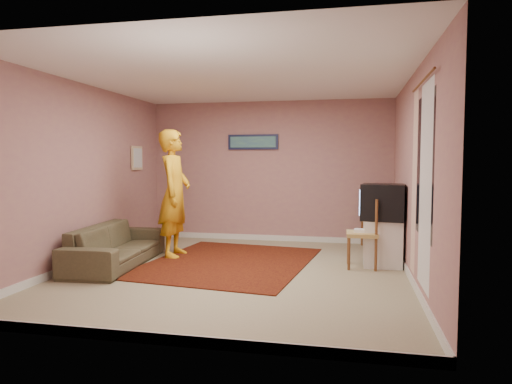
% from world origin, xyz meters
% --- Properties ---
extents(ground, '(5.00, 5.00, 0.00)m').
position_xyz_m(ground, '(0.00, 0.00, 0.00)').
color(ground, gray).
rests_on(ground, ground).
extents(wall_back, '(4.50, 0.02, 2.60)m').
position_xyz_m(wall_back, '(0.00, 2.50, 1.30)').
color(wall_back, '#A5786C').
rests_on(wall_back, ground).
extents(wall_front, '(4.50, 0.02, 2.60)m').
position_xyz_m(wall_front, '(0.00, -2.50, 1.30)').
color(wall_front, '#A5786C').
rests_on(wall_front, ground).
extents(wall_left, '(0.02, 5.00, 2.60)m').
position_xyz_m(wall_left, '(-2.25, 0.00, 1.30)').
color(wall_left, '#A5786C').
rests_on(wall_left, ground).
extents(wall_right, '(0.02, 5.00, 2.60)m').
position_xyz_m(wall_right, '(2.25, 0.00, 1.30)').
color(wall_right, '#A5786C').
rests_on(wall_right, ground).
extents(ceiling, '(4.50, 5.00, 0.02)m').
position_xyz_m(ceiling, '(0.00, 0.00, 2.60)').
color(ceiling, white).
rests_on(ceiling, wall_back).
extents(baseboard_back, '(4.50, 0.02, 0.10)m').
position_xyz_m(baseboard_back, '(0.00, 2.49, 0.05)').
color(baseboard_back, silver).
rests_on(baseboard_back, ground).
extents(baseboard_front, '(4.50, 0.02, 0.10)m').
position_xyz_m(baseboard_front, '(0.00, -2.49, 0.05)').
color(baseboard_front, silver).
rests_on(baseboard_front, ground).
extents(baseboard_left, '(0.02, 5.00, 0.10)m').
position_xyz_m(baseboard_left, '(-2.24, 0.00, 0.05)').
color(baseboard_left, silver).
rests_on(baseboard_left, ground).
extents(baseboard_right, '(0.02, 5.00, 0.10)m').
position_xyz_m(baseboard_right, '(2.24, 0.00, 0.05)').
color(baseboard_right, silver).
rests_on(baseboard_right, ground).
extents(window, '(0.01, 1.10, 1.50)m').
position_xyz_m(window, '(2.24, -0.90, 1.45)').
color(window, black).
rests_on(window, wall_right).
extents(curtain_sheer, '(0.01, 0.75, 2.10)m').
position_xyz_m(curtain_sheer, '(2.23, -1.05, 1.25)').
color(curtain_sheer, silver).
rests_on(curtain_sheer, wall_right).
extents(curtain_floral, '(0.01, 0.35, 2.10)m').
position_xyz_m(curtain_floral, '(2.21, -0.35, 1.25)').
color(curtain_floral, beige).
rests_on(curtain_floral, wall_right).
extents(curtain_rod, '(0.02, 1.40, 0.02)m').
position_xyz_m(curtain_rod, '(2.20, -0.90, 2.32)').
color(curtain_rod, brown).
rests_on(curtain_rod, wall_right).
extents(picture_back, '(0.95, 0.04, 0.28)m').
position_xyz_m(picture_back, '(-0.30, 2.47, 1.85)').
color(picture_back, '#151A3B').
rests_on(picture_back, wall_back).
extents(picture_left, '(0.04, 0.38, 0.42)m').
position_xyz_m(picture_left, '(-2.22, 1.60, 1.55)').
color(picture_left, '#CFB98E').
rests_on(picture_left, wall_left).
extents(area_rug, '(2.55, 3.04, 0.01)m').
position_xyz_m(area_rug, '(-0.25, 0.52, 0.01)').
color(area_rug, black).
rests_on(area_rug, ground).
extents(tv_cabinet, '(0.52, 0.47, 0.66)m').
position_xyz_m(tv_cabinet, '(1.95, 0.77, 0.33)').
color(tv_cabinet, white).
rests_on(tv_cabinet, ground).
extents(crt_tv, '(0.66, 0.61, 0.51)m').
position_xyz_m(crt_tv, '(1.94, 0.77, 0.92)').
color(crt_tv, black).
rests_on(crt_tv, tv_cabinet).
extents(chair_a, '(0.51, 0.49, 0.52)m').
position_xyz_m(chair_a, '(1.92, 2.20, 0.59)').
color(chair_a, tan).
rests_on(chair_a, ground).
extents(dvd_player, '(0.38, 0.29, 0.06)m').
position_xyz_m(dvd_player, '(1.92, 2.20, 0.52)').
color(dvd_player, '#BBBAC0').
rests_on(dvd_player, chair_a).
extents(blue_throw, '(0.43, 0.05, 0.45)m').
position_xyz_m(blue_throw, '(1.92, 2.20, 0.78)').
color(blue_throw, '#99B4FA').
rests_on(blue_throw, chair_a).
extents(chair_b, '(0.43, 0.45, 0.53)m').
position_xyz_m(chair_b, '(1.66, 0.61, 0.60)').
color(chair_b, tan).
rests_on(chair_b, ground).
extents(game_console, '(0.22, 0.17, 0.04)m').
position_xyz_m(game_console, '(1.66, 0.61, 0.52)').
color(game_console, white).
rests_on(game_console, chair_b).
extents(sofa, '(0.92, 2.04, 0.58)m').
position_xyz_m(sofa, '(-1.80, 0.05, 0.29)').
color(sofa, '#4B442D').
rests_on(sofa, ground).
extents(person, '(0.53, 0.76, 1.98)m').
position_xyz_m(person, '(-1.20, 0.80, 0.99)').
color(person, orange).
rests_on(person, ground).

